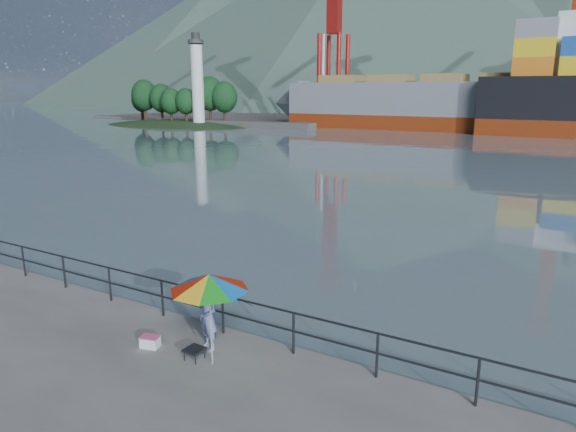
% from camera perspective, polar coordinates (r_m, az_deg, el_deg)
% --- Properties ---
extents(harbor_water, '(500.00, 280.00, 0.00)m').
position_cam_1_polar(harbor_water, '(137.95, 27.12, 9.92)').
color(harbor_water, slate).
rests_on(harbor_water, ground).
extents(guardrail, '(22.00, 0.06, 1.03)m').
position_cam_1_polar(guardrail, '(13.51, -10.68, -9.73)').
color(guardrail, '#2D3033').
rests_on(guardrail, ground).
extents(lighthouse_islet, '(48.00, 26.40, 19.20)m').
position_cam_1_polar(lighthouse_islet, '(94.17, -12.29, 10.13)').
color(lighthouse_islet, '#263F1E').
rests_on(lighthouse_islet, ground).
extents(fisherman, '(0.67, 0.55, 1.58)m').
position_cam_1_polar(fisherman, '(12.15, -8.88, -11.04)').
color(fisherman, '#273B99').
rests_on(fisherman, ground).
extents(beach_umbrella, '(2.20, 2.20, 2.09)m').
position_cam_1_polar(beach_umbrella, '(11.06, -8.75, -7.29)').
color(beach_umbrella, white).
rests_on(beach_umbrella, ground).
extents(folding_stool, '(0.43, 0.43, 0.27)m').
position_cam_1_polar(folding_stool, '(12.04, -10.34, -14.82)').
color(folding_stool, black).
rests_on(folding_stool, ground).
extents(cooler_bag, '(0.48, 0.38, 0.24)m').
position_cam_1_polar(cooler_bag, '(12.79, -15.07, -13.39)').
color(cooler_bag, silver).
rests_on(cooler_bag, ground).
extents(fishing_rod, '(0.14, 1.86, 1.31)m').
position_cam_1_polar(fishing_rod, '(13.39, -6.35, -12.24)').
color(fishing_rod, black).
rests_on(fishing_rod, ground).
extents(bulk_carrier, '(51.66, 8.94, 14.50)m').
position_cam_1_polar(bulk_carrier, '(83.33, 18.96, 11.92)').
color(bulk_carrier, maroon).
rests_on(bulk_carrier, ground).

